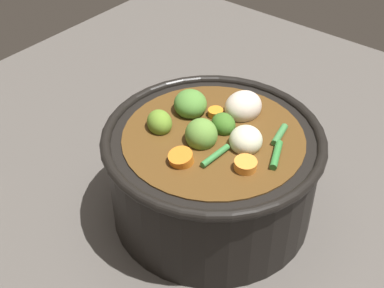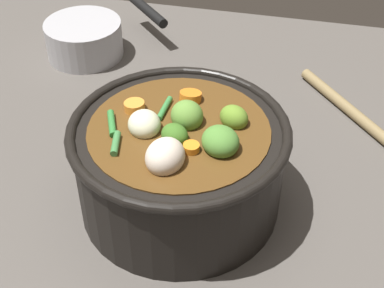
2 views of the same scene
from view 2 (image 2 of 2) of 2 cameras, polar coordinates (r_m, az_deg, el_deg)
ground_plane at (r=0.76m, az=-1.18°, el=-5.82°), size 1.10×1.10×0.00m
cooking_pot at (r=0.71m, az=-1.25°, el=-2.00°), size 0.27×0.27×0.15m
wooden_spoon at (r=0.97m, az=18.29°, el=4.43°), size 0.22×0.22×0.02m
small_saucepan at (r=1.06m, az=-10.54°, el=10.38°), size 0.21×0.21×0.06m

